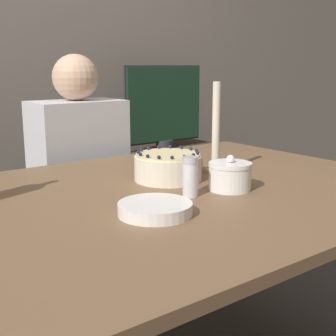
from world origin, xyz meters
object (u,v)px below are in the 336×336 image
person_man_blue_shirt (81,206)px  tv_monitor (164,106)px  sugar_shaker (190,177)px  cake (168,167)px  sugar_bowl (230,176)px  candle (216,136)px

person_man_blue_shirt → tv_monitor: person_man_blue_shirt is taller
sugar_shaker → tv_monitor: bearing=56.1°
person_man_blue_shirt → tv_monitor: (0.73, 0.34, 0.40)m
cake → sugar_bowl: (0.07, -0.22, -0.00)m
sugar_bowl → candle: 0.24m
person_man_blue_shirt → tv_monitor: bearing=-155.3°
sugar_bowl → tv_monitor: size_ratio=0.24×
cake → sugar_shaker: sugar_shaker is taller
sugar_shaker → cake: bearing=70.5°
person_man_blue_shirt → sugar_shaker: bearing=85.0°
cake → candle: bearing=-8.9°
cake → person_man_blue_shirt: person_man_blue_shirt is taller
sugar_bowl → person_man_blue_shirt: bearing=94.5°
cake → person_man_blue_shirt: bearing=89.6°
candle → person_man_blue_shirt: (-0.18, 0.70, -0.39)m
person_man_blue_shirt → cake: bearing=89.6°
sugar_shaker → tv_monitor: tv_monitor is taller
cake → sugar_bowl: sugar_bowl is taller
sugar_bowl → person_man_blue_shirt: 0.94m
cake → candle: (0.19, -0.03, 0.09)m
sugar_bowl → tv_monitor: bearing=61.5°
tv_monitor → person_man_blue_shirt: bearing=-155.3°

